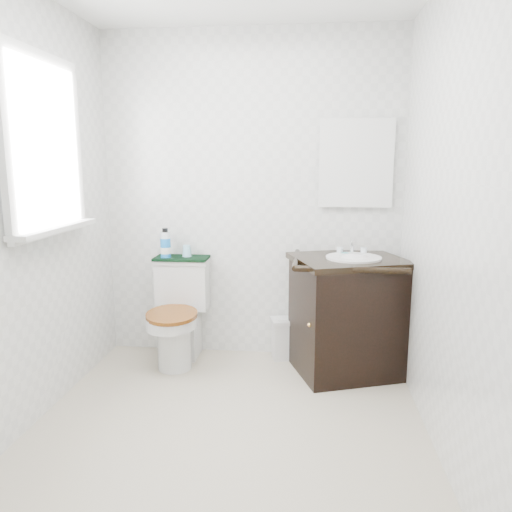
% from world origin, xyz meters
% --- Properties ---
extents(floor, '(2.40, 2.40, 0.00)m').
position_xyz_m(floor, '(0.00, 0.00, 0.00)').
color(floor, '#B9B095').
rests_on(floor, ground).
extents(wall_back, '(2.40, 0.00, 2.40)m').
position_xyz_m(wall_back, '(0.00, 1.20, 1.20)').
color(wall_back, silver).
rests_on(wall_back, ground).
extents(wall_front, '(2.40, 0.00, 2.40)m').
position_xyz_m(wall_front, '(0.00, -1.20, 1.20)').
color(wall_front, silver).
rests_on(wall_front, ground).
extents(wall_left, '(0.00, 2.40, 2.40)m').
position_xyz_m(wall_left, '(-1.10, 0.00, 1.20)').
color(wall_left, silver).
rests_on(wall_left, ground).
extents(wall_right, '(0.00, 2.40, 2.40)m').
position_xyz_m(wall_right, '(1.10, 0.00, 1.20)').
color(wall_right, silver).
rests_on(wall_right, ground).
extents(window, '(0.02, 0.70, 0.90)m').
position_xyz_m(window, '(-1.07, 0.25, 1.55)').
color(window, white).
rests_on(window, wall_left).
extents(mirror, '(0.50, 0.02, 0.60)m').
position_xyz_m(mirror, '(0.75, 1.18, 1.45)').
color(mirror, silver).
rests_on(mirror, wall_back).
extents(toilet, '(0.41, 0.64, 0.75)m').
position_xyz_m(toilet, '(-0.51, 0.97, 0.33)').
color(toilet, silver).
rests_on(toilet, floor).
extents(vanity, '(0.87, 0.81, 0.92)m').
position_xyz_m(vanity, '(0.70, 0.90, 0.43)').
color(vanity, black).
rests_on(vanity, floor).
extents(trash_bin, '(0.25, 0.22, 0.31)m').
position_xyz_m(trash_bin, '(0.27, 1.10, 0.16)').
color(trash_bin, silver).
rests_on(trash_bin, floor).
extents(towel, '(0.40, 0.22, 0.02)m').
position_xyz_m(towel, '(-0.51, 1.09, 0.76)').
color(towel, black).
rests_on(towel, toilet).
extents(mouthwash_bottle, '(0.08, 0.08, 0.22)m').
position_xyz_m(mouthwash_bottle, '(-0.62, 1.06, 0.86)').
color(mouthwash_bottle, blue).
rests_on(mouthwash_bottle, towel).
extents(cup, '(0.07, 0.07, 0.09)m').
position_xyz_m(cup, '(-0.47, 1.11, 0.81)').
color(cup, '#83BDD6').
rests_on(cup, towel).
extents(soap_bar, '(0.07, 0.04, 0.02)m').
position_xyz_m(soap_bar, '(0.68, 1.01, 0.83)').
color(soap_bar, '#187176').
rests_on(soap_bar, vanity).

